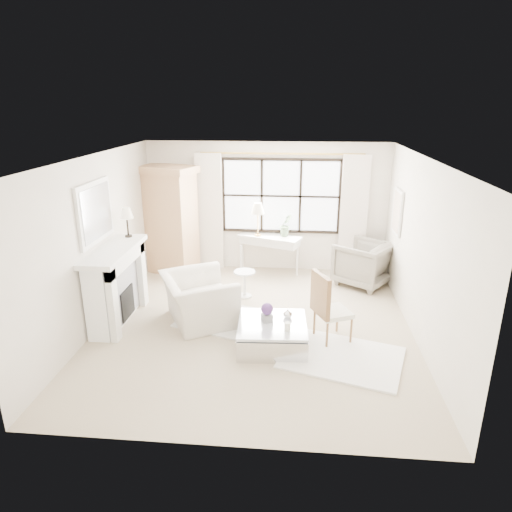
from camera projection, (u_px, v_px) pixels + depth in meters
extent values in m
plane|color=tan|center=(254.00, 326.00, 7.42)|extent=(5.50, 5.50, 0.00)
plane|color=white|center=(254.00, 157.00, 6.55)|extent=(5.50, 5.50, 0.00)
plane|color=white|center=(267.00, 207.00, 9.57)|extent=(5.00, 0.00, 5.00)
plane|color=beige|center=(227.00, 333.00, 4.39)|extent=(5.00, 0.00, 5.00)
plane|color=beige|center=(97.00, 242.00, 7.20)|extent=(0.00, 5.50, 5.50)
plane|color=beige|center=(421.00, 252.00, 6.76)|extent=(0.00, 5.50, 5.50)
cube|color=white|center=(281.00, 196.00, 9.45)|extent=(2.40, 0.02, 1.50)
cylinder|color=#B08A3D|center=(282.00, 154.00, 9.11)|extent=(3.30, 0.04, 0.04)
cube|color=white|center=(210.00, 213.00, 9.62)|extent=(0.55, 0.10, 2.47)
cube|color=silver|center=(353.00, 216.00, 9.36)|extent=(0.55, 0.10, 2.47)
cube|color=white|center=(114.00, 287.00, 7.43)|extent=(0.34, 1.50, 1.18)
cube|color=#BABAC2|center=(125.00, 291.00, 7.43)|extent=(0.03, 1.22, 0.97)
cube|color=black|center=(127.00, 303.00, 7.50)|extent=(0.06, 0.52, 0.50)
cube|color=white|center=(113.00, 251.00, 7.22)|extent=(0.58, 1.66, 0.08)
cube|color=white|center=(95.00, 212.00, 7.04)|extent=(0.05, 1.15, 0.95)
cube|color=silver|center=(97.00, 212.00, 7.03)|extent=(0.02, 1.00, 0.80)
cube|color=silver|center=(398.00, 212.00, 8.31)|extent=(0.04, 0.62, 0.82)
cube|color=beige|center=(397.00, 212.00, 8.31)|extent=(0.01, 0.52, 0.72)
cylinder|color=black|center=(129.00, 236.00, 7.81)|extent=(0.12, 0.12, 0.03)
cylinder|color=black|center=(128.00, 227.00, 7.75)|extent=(0.03, 0.03, 0.30)
cone|color=#F2E4C6|center=(126.00, 213.00, 7.68)|extent=(0.22, 0.22, 0.18)
cube|color=tan|center=(171.00, 224.00, 9.47)|extent=(1.15, 0.92, 2.10)
cube|color=tan|center=(167.00, 169.00, 9.11)|extent=(1.30, 1.06, 0.14)
cube|color=silver|center=(270.00, 241.00, 9.55)|extent=(1.30, 0.82, 0.14)
cube|color=silver|center=(270.00, 237.00, 9.52)|extent=(1.38, 0.88, 0.06)
cylinder|color=#B4843E|center=(258.00, 235.00, 9.52)|extent=(0.14, 0.14, 0.03)
cylinder|color=#B4843E|center=(258.00, 223.00, 9.44)|extent=(0.02, 0.02, 0.46)
cone|color=#F3E4C7|center=(258.00, 208.00, 9.34)|extent=(0.28, 0.28, 0.22)
imported|color=#55714B|center=(286.00, 225.00, 9.42)|extent=(0.32, 0.30, 0.47)
cylinder|color=silver|center=(245.00, 296.00, 8.52)|extent=(0.26, 0.26, 0.03)
cylinder|color=silver|center=(245.00, 284.00, 8.44)|extent=(0.06, 0.06, 0.44)
cylinder|color=silver|center=(245.00, 272.00, 8.37)|extent=(0.40, 0.40, 0.03)
cube|color=silver|center=(231.00, 320.00, 7.57)|extent=(1.92, 1.61, 0.03)
cube|color=white|center=(342.00, 357.00, 6.47)|extent=(1.92, 1.65, 0.03)
imported|color=silver|center=(199.00, 299.00, 7.45)|extent=(1.50, 1.57, 0.79)
imported|color=gray|center=(363.00, 263.00, 8.98)|extent=(1.32, 1.31, 0.87)
cube|color=silver|center=(333.00, 312.00, 6.84)|extent=(0.62, 0.63, 0.07)
cube|color=olive|center=(320.00, 295.00, 6.67)|extent=(0.24, 0.46, 0.60)
cube|color=silver|center=(272.00, 336.00, 6.76)|extent=(1.05, 1.05, 0.32)
cube|color=silver|center=(272.00, 324.00, 6.70)|extent=(1.05, 1.05, 0.04)
cube|color=gray|center=(267.00, 318.00, 6.73)|extent=(0.19, 0.19, 0.11)
sphere|color=#4F2B6D|center=(267.00, 309.00, 6.68)|extent=(0.18, 0.18, 0.18)
cylinder|color=white|center=(287.00, 327.00, 6.46)|extent=(0.09, 0.09, 0.12)
imported|color=silver|center=(288.00, 313.00, 6.83)|extent=(0.14, 0.14, 0.14)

